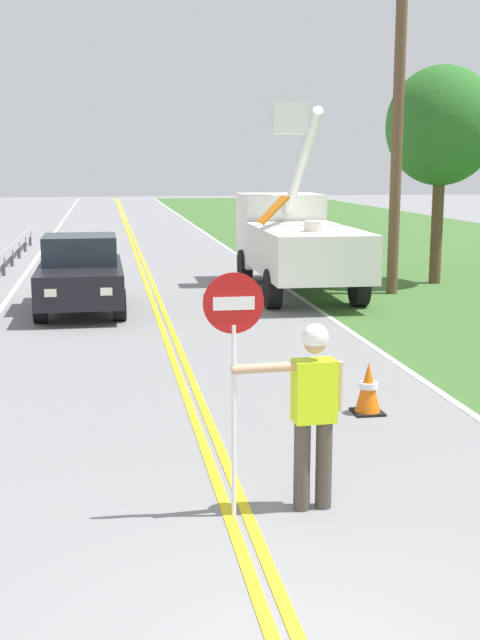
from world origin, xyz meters
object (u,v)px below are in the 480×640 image
object	(u,v)px
flagger_worker	(313,404)
traffic_cone_lead	(368,389)
utility_bucket_truck	(294,238)
oncoming_sedan_nearest	(81,274)
stop_sign_paddle	(234,340)
roadside_tree_verge	(441,127)
utility_pole_near	(398,119)

from	to	relation	value
flagger_worker	traffic_cone_lead	distance (m)	3.30
utility_bucket_truck	oncoming_sedan_nearest	world-z (taller)	utility_bucket_truck
stop_sign_paddle	utility_bucket_truck	size ratio (longest dim) A/B	0.34
stop_sign_paddle	traffic_cone_lead	bearing A→B (deg)	51.88
roadside_tree_verge	stop_sign_paddle	bearing A→B (deg)	-119.21
flagger_worker	oncoming_sedan_nearest	distance (m)	11.61
flagger_worker	oncoming_sedan_nearest	xyz separation A→B (m)	(-2.47, 11.35, -0.21)
flagger_worker	roadside_tree_verge	xyz separation A→B (m)	(7.17, 14.16, 3.22)
stop_sign_paddle	utility_pole_near	size ratio (longest dim) A/B	0.28
stop_sign_paddle	utility_bucket_truck	bearing A→B (deg)	74.61
flagger_worker	utility_pole_near	size ratio (longest dim) A/B	0.22
roadside_tree_verge	utility_bucket_truck	bearing A→B (deg)	-170.62
oncoming_sedan_nearest	traffic_cone_lead	bearing A→B (deg)	-64.90
stop_sign_paddle	utility_bucket_truck	world-z (taller)	utility_bucket_truck
flagger_worker	roadside_tree_verge	bearing A→B (deg)	63.13
traffic_cone_lead	utility_bucket_truck	bearing A→B (deg)	82.26
flagger_worker	stop_sign_paddle	xyz separation A→B (m)	(-0.77, -0.05, 0.66)
utility_pole_near	traffic_cone_lead	world-z (taller)	utility_pole_near
utility_pole_near	roadside_tree_verge	distance (m)	2.40
traffic_cone_lead	roadside_tree_verge	xyz separation A→B (m)	(5.67, 11.31, 3.93)
stop_sign_paddle	utility_bucket_truck	distance (m)	14.01
utility_bucket_truck	oncoming_sedan_nearest	distance (m)	5.85
traffic_cone_lead	roadside_tree_verge	size ratio (longest dim) A/B	0.12
oncoming_sedan_nearest	utility_pole_near	world-z (taller)	utility_pole_near
flagger_worker	oncoming_sedan_nearest	size ratio (longest dim) A/B	0.44
traffic_cone_lead	roadside_tree_verge	distance (m)	13.24
traffic_cone_lead	oncoming_sedan_nearest	bearing A→B (deg)	115.10
roadside_tree_verge	utility_pole_near	bearing A→B (deg)	-139.21
flagger_worker	oncoming_sedan_nearest	bearing A→B (deg)	102.29
utility_bucket_truck	roadside_tree_verge	distance (m)	5.16
stop_sign_paddle	utility_pole_near	distance (m)	14.29
stop_sign_paddle	oncoming_sedan_nearest	bearing A→B (deg)	98.51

